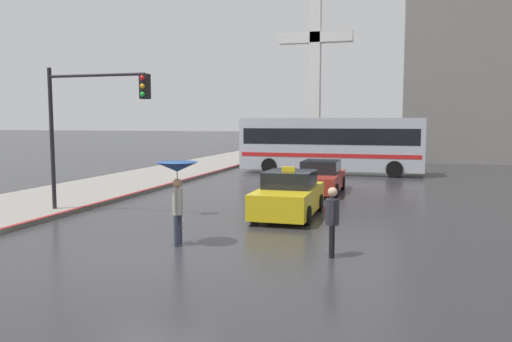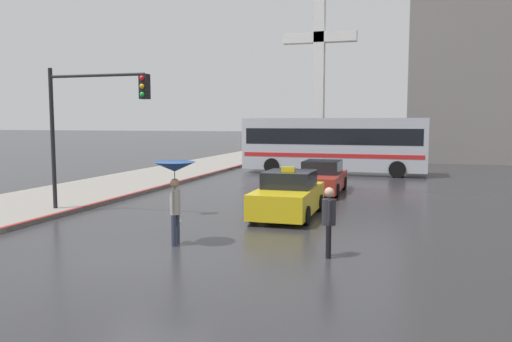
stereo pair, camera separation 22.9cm
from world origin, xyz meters
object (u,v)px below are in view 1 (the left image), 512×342
(taxi, at_px, (289,196))
(sedan_red, at_px, (320,178))
(monument_cross, at_px, (315,64))
(traffic_light, at_px, (91,111))
(pedestrian_man, at_px, (332,216))
(city_bus, at_px, (331,143))
(pedestrian_with_umbrella, at_px, (177,177))

(taxi, relative_size, sedan_red, 0.91)
(taxi, height_order, monument_cross, monument_cross)
(sedan_red, height_order, monument_cross, monument_cross)
(monument_cross, bearing_deg, traffic_light, -95.61)
(sedan_red, bearing_deg, monument_cross, -80.13)
(traffic_light, xyz_separation_m, monument_cross, (2.85, 29.07, 4.69))
(taxi, bearing_deg, traffic_light, 14.80)
(taxi, xyz_separation_m, pedestrian_man, (2.05, -4.75, 0.28))
(city_bus, relative_size, pedestrian_with_umbrella, 5.11)
(taxi, relative_size, monument_cross, 0.28)
(sedan_red, height_order, city_bus, city_bus)
(pedestrian_with_umbrella, xyz_separation_m, traffic_light, (-4.50, 3.05, 1.74))
(taxi, bearing_deg, monument_cross, -82.63)
(traffic_light, bearing_deg, sedan_red, 49.44)
(city_bus, distance_m, pedestrian_with_umbrella, 19.13)
(pedestrian_man, height_order, traffic_light, traffic_light)
(pedestrian_man, bearing_deg, monument_cross, 179.50)
(sedan_red, height_order, traffic_light, traffic_light)
(city_bus, bearing_deg, sedan_red, 5.25)
(sedan_red, xyz_separation_m, traffic_light, (-6.57, -7.68, 2.87))
(city_bus, bearing_deg, traffic_light, -19.41)
(pedestrian_with_umbrella, bearing_deg, monument_cross, 2.93)
(pedestrian_man, height_order, monument_cross, monument_cross)
(sedan_red, distance_m, monument_cross, 22.99)
(traffic_light, bearing_deg, city_bus, 69.63)
(city_bus, distance_m, traffic_light, 17.17)
(traffic_light, bearing_deg, taxi, 14.80)
(taxi, distance_m, monument_cross, 28.61)
(city_bus, relative_size, monument_cross, 0.76)
(taxi, relative_size, pedestrian_man, 2.48)
(pedestrian_man, relative_size, traffic_light, 0.33)
(sedan_red, bearing_deg, taxi, 88.29)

